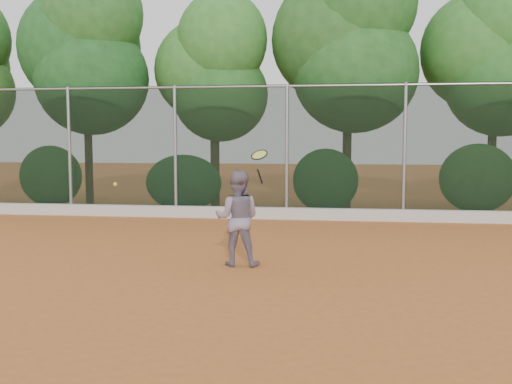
# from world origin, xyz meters

# --- Properties ---
(ground) EXTENTS (80.00, 80.00, 0.00)m
(ground) POSITION_xyz_m (0.00, 0.00, 0.00)
(ground) COLOR #AC5C28
(ground) RESTS_ON ground
(concrete_curb) EXTENTS (24.00, 0.20, 0.30)m
(concrete_curb) POSITION_xyz_m (0.00, 6.82, 0.15)
(concrete_curb) COLOR #B8B4AA
(concrete_curb) RESTS_ON ground
(tennis_player) EXTENTS (0.77, 0.60, 1.56)m
(tennis_player) POSITION_xyz_m (-0.35, 1.28, 0.78)
(tennis_player) COLOR slate
(tennis_player) RESTS_ON ground
(chainlink_fence) EXTENTS (24.09, 0.09, 3.50)m
(chainlink_fence) POSITION_xyz_m (-0.00, 7.00, 1.86)
(chainlink_fence) COLOR black
(chainlink_fence) RESTS_ON ground
(foliage_backdrop) EXTENTS (23.70, 3.63, 7.55)m
(foliage_backdrop) POSITION_xyz_m (-0.55, 8.98, 4.40)
(foliage_backdrop) COLOR #432C1A
(foliage_backdrop) RESTS_ON ground
(tennis_racket) EXTENTS (0.35, 0.33, 0.57)m
(tennis_racket) POSITION_xyz_m (0.02, 1.26, 1.79)
(tennis_racket) COLOR black
(tennis_racket) RESTS_ON ground
(tennis_ball_in_flight) EXTENTS (0.06, 0.06, 0.06)m
(tennis_ball_in_flight) POSITION_xyz_m (-2.30, 0.95, 1.35)
(tennis_ball_in_flight) COLOR #BDDB31
(tennis_ball_in_flight) RESTS_ON ground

